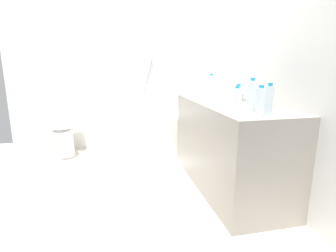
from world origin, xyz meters
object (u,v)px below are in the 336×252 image
Objects in this scene: bathtub at (157,131)px; water_bottle_2 at (252,95)px; soap_dish at (230,104)px; drinking_glass_2 at (212,94)px; toilet at (64,132)px; water_bottle_3 at (238,95)px; sink_faucet at (241,98)px; water_bottle_4 at (237,98)px; sink_basin at (224,99)px; toilet_paper_roll at (52,151)px; water_bottle_5 at (260,100)px; bath_mat at (162,164)px; drinking_glass_1 at (217,94)px; water_bottle_1 at (269,101)px; drinking_glass_3 at (203,93)px; drinking_glass_0 at (204,91)px; water_bottle_0 at (211,86)px.

water_bottle_2 is at bearing -74.93° from bathtub.
drinking_glass_2 is at bearing 85.82° from soap_dish.
toilet is 2.38m from water_bottle_3.
soap_dish is at bearing -134.64° from sink_faucet.
water_bottle_4 is (0.41, -1.56, 0.67)m from bathtub.
sink_faucet reaches higher than sink_basin.
bathtub is 12.67× the size of toilet_paper_roll.
sink_faucet is 0.65m from water_bottle_5.
drinking_glass_2 is (-0.01, 0.30, 0.01)m from sink_basin.
water_bottle_4 is 2.10× the size of soap_dish.
water_bottle_3 is 0.51m from drinking_glass_2.
soap_dish is (-0.06, 0.39, -0.09)m from water_bottle_5.
bath_mat is at bearing 128.97° from sink_basin.
drinking_glass_1 is (0.01, 0.85, -0.05)m from water_bottle_5.
toilet is 2.41m from water_bottle_4.
water_bottle_2 is 1.59m from bath_mat.
drinking_glass_2 is 1.08m from bath_mat.
water_bottle_4 is 0.28m from water_bottle_5.
water_bottle_1 is at bearing -94.31° from water_bottle_2.
toilet_paper_roll is (-1.95, 1.51, -0.90)m from water_bottle_3.
drinking_glass_1 is at bearing -60.60° from drinking_glass_2.
water_bottle_4 is at bearing 102.12° from water_bottle_5.
drinking_glass_3 is at bearing 91.63° from water_bottle_1.
drinking_glass_1 reaches higher than drinking_glass_2.
water_bottle_4 is (-0.03, 0.43, -0.03)m from water_bottle_1.
sink_basin reaches higher than toilet.
bathtub is 2.21× the size of toilet.
toilet is 7.33× the size of soap_dish.
sink_faucet is (1.91, -1.26, 0.57)m from toilet.
drinking_glass_1 is at bearing 80.41° from soap_dish.
soap_dish is at bearing -89.98° from drinking_glass_3.
toilet_paper_roll is (-1.86, 0.86, -0.85)m from drinking_glass_3.
sink_basin is 3.29× the size of drinking_glass_0.
water_bottle_3 is 0.66m from drinking_glass_3.
soap_dish is at bearing 93.66° from water_bottle_1.
soap_dish is (-0.05, -0.79, -0.04)m from drinking_glass_0.
water_bottle_1 is 2.66× the size of drinking_glass_1.
water_bottle_2 reaches higher than drinking_glass_1.
bathtub is at bearing 85.28° from bath_mat.
water_bottle_4 is at bearing -97.04° from drinking_glass_1.
water_bottle_2 is (1.73, -1.77, 0.65)m from toilet.
bathtub is 1.06m from drinking_glass_3.
soap_dish is (1.67, -1.49, 0.54)m from toilet.
drinking_glass_3 is (-0.04, 0.15, -0.00)m from drinking_glass_2.
drinking_glass_0 is at bearing 100.83° from water_bottle_0.
water_bottle_4 is at bearing -94.97° from water_bottle_0.
water_bottle_5 is 0.93m from drinking_glass_2.
sink_faucet is at bearing -62.03° from bathtub.
drinking_glass_2 is 2.31m from toilet_paper_roll.
drinking_glass_0 is at bearing -8.60° from bath_mat.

